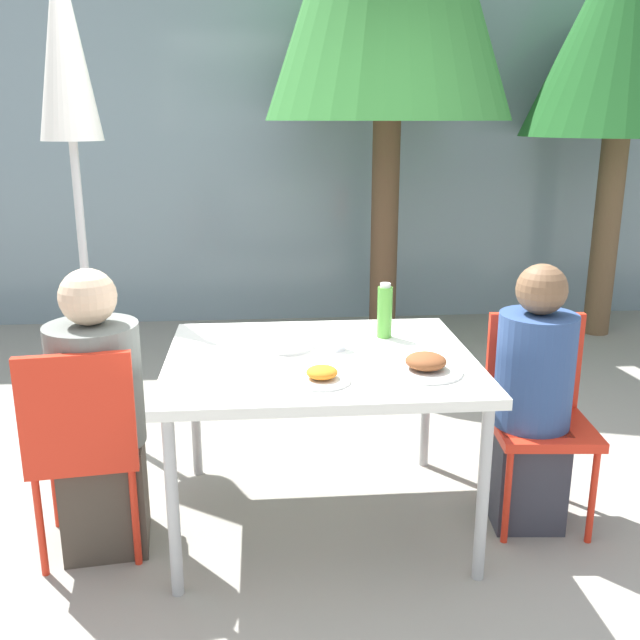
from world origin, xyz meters
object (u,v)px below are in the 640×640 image
bottle (385,311)px  salad_bowl (288,342)px  closed_umbrella (67,76)px  drinking_cup (337,340)px  person_right (532,404)px  tree_behind_left (629,20)px  chair_right (538,402)px  person_left (99,422)px  chair_left (84,437)px

bottle → salad_bowl: bearing=-163.3°
closed_umbrella → salad_bowl: (1.02, -0.92, -1.09)m
drinking_cup → bottle: bearing=35.3°
person_right → tree_behind_left: bearing=-115.8°
chair_right → tree_behind_left: tree_behind_left is taller
bottle → chair_right: bearing=-20.6°
chair_right → person_right: person_right is taller
drinking_cup → salad_bowl: (-0.20, 0.03, -0.01)m
person_left → tree_behind_left: (3.30, 2.68, 1.80)m
bottle → salad_bowl: size_ratio=1.23×
chair_left → chair_right: same height
drinking_cup → salad_bowl: bearing=170.8°
salad_bowl → tree_behind_left: size_ratio=0.06×
person_right → drinking_cup: 0.84m
tree_behind_left → bottle: bearing=-132.4°
drinking_cup → salad_bowl: 0.20m
salad_bowl → tree_behind_left: bearing=44.0°
person_left → tree_behind_left: tree_behind_left is taller
drinking_cup → chair_left: bearing=-164.8°
person_left → chair_right: size_ratio=1.31×
closed_umbrella → tree_behind_left: (3.58, 1.55, 0.48)m
bottle → person_right: bearing=-28.7°
chair_left → bottle: bottle is taller
chair_left → chair_right: (1.82, 0.19, 0.00)m
chair_left → drinking_cup: (0.98, 0.27, 0.27)m
drinking_cup → tree_behind_left: (2.36, 2.50, 1.55)m
chair_left → closed_umbrella: size_ratio=0.35×
chair_left → person_right: (1.77, 0.12, 0.02)m
chair_left → tree_behind_left: (3.34, 2.76, 1.82)m
closed_umbrella → drinking_cup: size_ratio=29.97×
person_left → person_right: size_ratio=1.02×
person_right → salad_bowl: person_right is taller
chair_right → closed_umbrella: closed_umbrella is taller
tree_behind_left → chair_left: bearing=-140.4°
chair_left → salad_bowl: 0.87m
bottle → closed_umbrella: bearing=151.3°
closed_umbrella → bottle: size_ratio=10.36×
tree_behind_left → person_left: bearing=-140.9°
person_right → tree_behind_left: (1.57, 2.65, 1.80)m
person_right → salad_bowl: size_ratio=5.67×
chair_left → bottle: 1.32m
bottle → drinking_cup: 0.28m
chair_right → drinking_cup: bearing=-0.2°
chair_left → bottle: (1.20, 0.42, 0.35)m
chair_left → drinking_cup: chair_left is taller
chair_right → person_right: (-0.06, -0.08, 0.02)m
bottle → salad_bowl: bottle is taller
tree_behind_left → chair_right: bearing=-120.5°
closed_umbrella → chair_left: bearing=-78.9°
person_left → closed_umbrella: 1.76m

